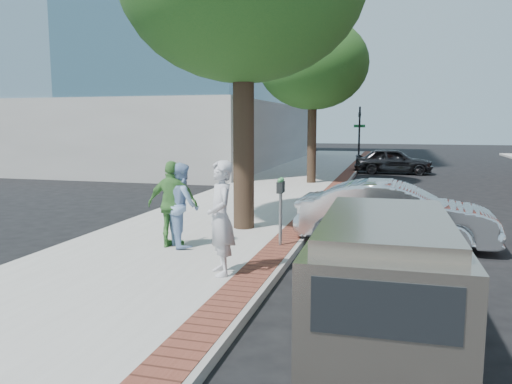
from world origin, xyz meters
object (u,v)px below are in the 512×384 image
(bg_car, at_px, (393,161))
(van, at_px, (385,265))
(parking_meter, at_px, (281,197))
(person_gray, at_px, (221,218))
(person_green, at_px, (173,204))
(sedan_silver, at_px, (395,214))
(person_officer, at_px, (182,205))

(bg_car, xyz_separation_m, van, (-0.08, -21.77, 0.18))
(bg_car, distance_m, van, 21.77)
(bg_car, bearing_deg, van, 179.36)
(parking_meter, bearing_deg, van, -58.05)
(person_gray, xyz_separation_m, van, (2.78, -1.28, -0.26))
(person_gray, height_order, van, person_gray)
(person_green, height_order, sedan_silver, person_green)
(person_green, bearing_deg, person_gray, 130.44)
(van, bearing_deg, person_gray, 154.47)
(person_gray, distance_m, bg_car, 20.69)
(person_gray, distance_m, sedan_silver, 4.68)
(person_officer, bearing_deg, parking_meter, -113.20)
(person_officer, xyz_separation_m, van, (4.27, -2.99, -0.16))
(parking_meter, height_order, person_gray, person_gray)
(person_green, bearing_deg, parking_meter, -166.96)
(person_officer, xyz_separation_m, person_green, (-0.14, -0.14, 0.02))
(parking_meter, bearing_deg, person_gray, -103.40)
(person_gray, xyz_separation_m, sedan_silver, (2.92, 3.63, -0.42))
(person_gray, distance_m, person_officer, 2.26)
(person_officer, height_order, van, person_officer)
(person_officer, relative_size, van, 0.40)
(person_green, distance_m, van, 5.26)
(person_green, height_order, bg_car, person_green)
(parking_meter, bearing_deg, bg_car, 82.73)
(sedan_silver, height_order, bg_car, sedan_silver)
(bg_car, height_order, van, van)
(person_gray, bearing_deg, person_officer, -170.07)
(van, bearing_deg, person_officer, 144.21)
(parking_meter, xyz_separation_m, bg_car, (2.32, 18.18, -0.49))
(person_gray, xyz_separation_m, bg_car, (2.87, 20.48, -0.44))
(parking_meter, distance_m, van, 4.24)
(van, bearing_deg, person_green, 146.32)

